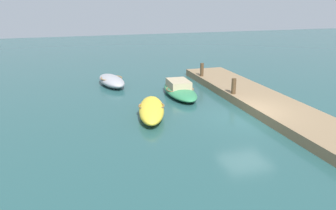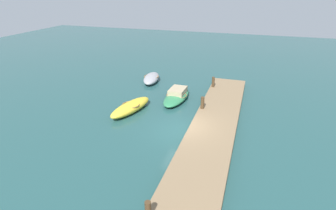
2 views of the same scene
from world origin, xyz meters
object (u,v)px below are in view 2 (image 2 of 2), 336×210
(motorboat_green, at_px, (177,96))
(mooring_post_mid_west, at_px, (202,103))
(mooring_post_mid_east, at_px, (213,82))
(rowboat_grey, at_px, (151,78))
(mooring_post_west, at_px, (148,209))
(rowboat_yellow, at_px, (131,107))

(motorboat_green, xyz_separation_m, mooring_post_mid_west, (-2.20, -2.65, 0.58))
(motorboat_green, xyz_separation_m, mooring_post_mid_east, (2.82, -2.65, 0.59))
(mooring_post_mid_west, distance_m, mooring_post_mid_east, 5.02)
(rowboat_grey, xyz_separation_m, mooring_post_mid_east, (-0.94, -6.44, 0.59))
(mooring_post_mid_east, bearing_deg, mooring_post_mid_west, 180.00)
(motorboat_green, distance_m, mooring_post_mid_east, 3.91)
(mooring_post_mid_east, bearing_deg, rowboat_grey, 81.67)
(mooring_post_west, height_order, mooring_post_mid_east, mooring_post_mid_east)
(rowboat_yellow, bearing_deg, motorboat_green, -24.05)
(rowboat_grey, height_order, mooring_post_mid_east, mooring_post_mid_east)
(motorboat_green, bearing_deg, mooring_post_west, -166.71)
(rowboat_grey, bearing_deg, mooring_post_mid_east, -108.40)
(motorboat_green, relative_size, mooring_post_west, 6.15)
(rowboat_grey, bearing_deg, rowboat_yellow, 178.33)
(rowboat_grey, xyz_separation_m, rowboat_yellow, (-7.24, -1.07, 0.03))
(mooring_post_west, relative_size, mooring_post_mid_west, 0.83)
(motorboat_green, bearing_deg, mooring_post_mid_east, -41.14)
(mooring_post_mid_west, xyz_separation_m, mooring_post_mid_east, (5.02, 0.00, 0.01))
(motorboat_green, distance_m, mooring_post_west, 13.58)
(motorboat_green, xyz_separation_m, rowboat_yellow, (-3.48, 2.72, 0.03))
(mooring_post_west, relative_size, mooring_post_mid_east, 0.81)
(rowboat_yellow, xyz_separation_m, mooring_post_mid_west, (1.28, -5.37, 0.55))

